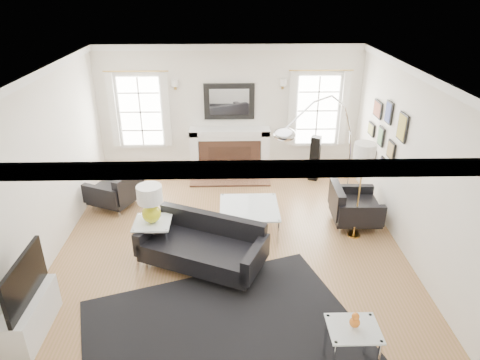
{
  "coord_description": "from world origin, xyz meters",
  "views": [
    {
      "loc": [
        0.0,
        -5.75,
        3.97
      ],
      "look_at": [
        0.16,
        0.3,
        1.11
      ],
      "focal_mm": 32.0,
      "sensor_mm": 36.0,
      "label": 1
    }
  ],
  "objects_px": {
    "sofa": "(204,246)",
    "arc_floor_lamp": "(320,156)",
    "coffee_table": "(249,209)",
    "armchair_right": "(352,207)",
    "armchair_left": "(117,191)",
    "gourd_lamp": "(150,202)",
    "fireplace": "(230,154)"
  },
  "relations": [
    {
      "from": "sofa",
      "to": "arc_floor_lamp",
      "type": "bearing_deg",
      "value": 31.74
    },
    {
      "from": "sofa",
      "to": "coffee_table",
      "type": "bearing_deg",
      "value": 53.77
    },
    {
      "from": "coffee_table",
      "to": "armchair_right",
      "type": "bearing_deg",
      "value": 4.34
    },
    {
      "from": "sofa",
      "to": "armchair_left",
      "type": "relative_size",
      "value": 1.83
    },
    {
      "from": "sofa",
      "to": "arc_floor_lamp",
      "type": "distance_m",
      "value": 2.44
    },
    {
      "from": "armchair_left",
      "to": "arc_floor_lamp",
      "type": "height_order",
      "value": "arc_floor_lamp"
    },
    {
      "from": "sofa",
      "to": "gourd_lamp",
      "type": "relative_size",
      "value": 3.36
    },
    {
      "from": "armchair_left",
      "to": "gourd_lamp",
      "type": "height_order",
      "value": "gourd_lamp"
    },
    {
      "from": "sofa",
      "to": "gourd_lamp",
      "type": "height_order",
      "value": "gourd_lamp"
    },
    {
      "from": "fireplace",
      "to": "armchair_left",
      "type": "xyz_separation_m",
      "value": [
        -2.15,
        -1.26,
        -0.21
      ]
    },
    {
      "from": "fireplace",
      "to": "sofa",
      "type": "bearing_deg",
      "value": -97.34
    },
    {
      "from": "fireplace",
      "to": "arc_floor_lamp",
      "type": "bearing_deg",
      "value": -52.66
    },
    {
      "from": "armchair_right",
      "to": "fireplace",
      "type": "bearing_deg",
      "value": 136.56
    },
    {
      "from": "armchair_right",
      "to": "coffee_table",
      "type": "height_order",
      "value": "armchair_right"
    },
    {
      "from": "armchair_left",
      "to": "coffee_table",
      "type": "bearing_deg",
      "value": -20.06
    },
    {
      "from": "gourd_lamp",
      "to": "arc_floor_lamp",
      "type": "xyz_separation_m",
      "value": [
        2.7,
        0.92,
        0.32
      ]
    },
    {
      "from": "arc_floor_lamp",
      "to": "sofa",
      "type": "bearing_deg",
      "value": -148.26
    },
    {
      "from": "armchair_right",
      "to": "gourd_lamp",
      "type": "xyz_separation_m",
      "value": [
        -3.33,
        -0.87,
        0.63
      ]
    },
    {
      "from": "coffee_table",
      "to": "arc_floor_lamp",
      "type": "xyz_separation_m",
      "value": [
        1.19,
        0.19,
        0.87
      ]
    },
    {
      "from": "sofa",
      "to": "armchair_right",
      "type": "height_order",
      "value": "sofa"
    },
    {
      "from": "armchair_left",
      "to": "arc_floor_lamp",
      "type": "xyz_separation_m",
      "value": [
        3.65,
        -0.71,
        0.96
      ]
    },
    {
      "from": "gourd_lamp",
      "to": "arc_floor_lamp",
      "type": "bearing_deg",
      "value": 18.92
    },
    {
      "from": "fireplace",
      "to": "armchair_right",
      "type": "height_order",
      "value": "fireplace"
    },
    {
      "from": "armchair_right",
      "to": "coffee_table",
      "type": "distance_m",
      "value": 1.82
    },
    {
      "from": "armchair_right",
      "to": "arc_floor_lamp",
      "type": "relative_size",
      "value": 0.39
    },
    {
      "from": "fireplace",
      "to": "armchair_right",
      "type": "distance_m",
      "value": 2.95
    },
    {
      "from": "gourd_lamp",
      "to": "sofa",
      "type": "bearing_deg",
      "value": -18.27
    },
    {
      "from": "armchair_left",
      "to": "arc_floor_lamp",
      "type": "bearing_deg",
      "value": -11.03
    },
    {
      "from": "armchair_left",
      "to": "coffee_table",
      "type": "height_order",
      "value": "armchair_left"
    },
    {
      "from": "fireplace",
      "to": "gourd_lamp",
      "type": "xyz_separation_m",
      "value": [
        -1.19,
        -2.9,
        0.42
      ]
    },
    {
      "from": "fireplace",
      "to": "armchair_left",
      "type": "bearing_deg",
      "value": -149.51
    },
    {
      "from": "coffee_table",
      "to": "arc_floor_lamp",
      "type": "bearing_deg",
      "value": 9.07
    }
  ]
}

